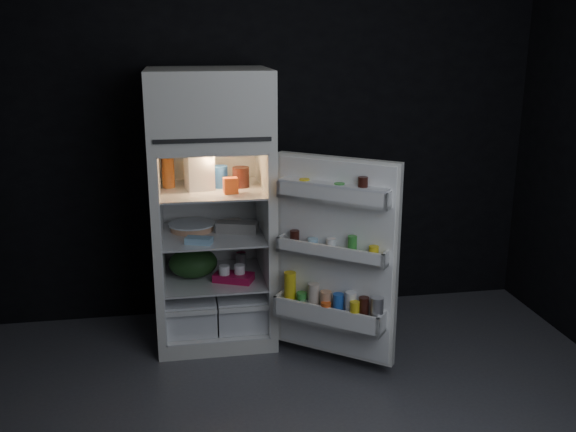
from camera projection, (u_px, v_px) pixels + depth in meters
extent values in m
cube|color=black|center=(256.00, 128.00, 4.48)|extent=(4.00, 0.00, 2.70)
cube|color=black|center=(468.00, 365.00, 1.25)|extent=(4.00, 0.00, 2.70)
cube|color=white|center=(216.00, 326.00, 4.40)|extent=(0.76, 0.70, 0.10)
cube|color=white|center=(158.00, 239.00, 4.16)|extent=(0.05, 0.70, 1.20)
cube|color=white|center=(266.00, 233.00, 4.28)|extent=(0.05, 0.70, 1.20)
cube|color=white|center=(210.00, 223.00, 4.53)|extent=(0.66, 0.05, 1.20)
cube|color=white|center=(210.00, 141.00, 4.05)|extent=(0.76, 0.70, 0.06)
cube|color=white|center=(209.00, 103.00, 3.98)|extent=(0.76, 0.70, 0.42)
cube|color=black|center=(213.00, 140.00, 3.70)|extent=(0.68, 0.01, 0.02)
cube|color=white|center=(163.00, 240.00, 4.14)|extent=(0.01, 0.65, 1.20)
cube|color=white|center=(263.00, 235.00, 4.25)|extent=(0.01, 0.65, 1.20)
cube|color=white|center=(210.00, 147.00, 4.04)|extent=(0.66, 0.65, 0.01)
cube|color=white|center=(216.00, 321.00, 4.36)|extent=(0.66, 0.65, 0.01)
cube|color=white|center=(212.00, 190.00, 4.11)|extent=(0.65, 0.63, 0.01)
cube|color=white|center=(213.00, 234.00, 4.19)|extent=(0.65, 0.63, 0.01)
cube|color=white|center=(215.00, 277.00, 4.27)|extent=(0.65, 0.63, 0.01)
cube|color=white|center=(191.00, 305.00, 4.32)|extent=(0.32, 0.59, 0.22)
cube|color=white|center=(240.00, 302.00, 4.37)|extent=(0.32, 0.59, 0.22)
cube|color=white|center=(192.00, 313.00, 3.99)|extent=(0.32, 0.02, 0.03)
cube|color=white|center=(244.00, 309.00, 4.04)|extent=(0.32, 0.02, 0.03)
cube|color=#FFE5B2|center=(211.00, 152.00, 3.99)|extent=(0.14, 0.14, 0.02)
cube|color=white|center=(336.00, 258.00, 3.80)|extent=(0.63, 0.51, 1.22)
cube|color=white|center=(334.00, 260.00, 3.78)|extent=(0.57, 0.45, 1.18)
cube|color=white|center=(333.00, 201.00, 3.64)|extent=(0.59, 0.49, 0.02)
cube|color=white|center=(330.00, 195.00, 3.60)|extent=(0.55, 0.43, 0.10)
cube|color=white|center=(388.00, 201.00, 3.48)|extent=(0.07, 0.08, 0.10)
cube|color=white|center=(282.00, 188.00, 3.78)|extent=(0.07, 0.08, 0.10)
cube|color=white|center=(331.00, 257.00, 3.73)|extent=(0.60, 0.50, 0.02)
cube|color=white|center=(328.00, 253.00, 3.68)|extent=(0.55, 0.43, 0.09)
cube|color=white|center=(385.00, 260.00, 3.57)|extent=(0.08, 0.09, 0.09)
cube|color=white|center=(281.00, 243.00, 3.87)|extent=(0.08, 0.09, 0.09)
cube|color=white|center=(329.00, 322.00, 3.82)|extent=(0.62, 0.53, 0.02)
cube|color=white|center=(324.00, 317.00, 3.75)|extent=(0.55, 0.43, 0.13)
cube|color=white|center=(381.00, 325.00, 3.65)|extent=(0.10, 0.12, 0.13)
cube|color=white|center=(280.00, 303.00, 3.95)|extent=(0.10, 0.12, 0.13)
cube|color=white|center=(333.00, 185.00, 3.61)|extent=(0.58, 0.48, 0.02)
cylinder|color=black|center=(363.00, 190.00, 3.54)|extent=(0.08, 0.08, 0.15)
cylinder|color=#338C33|center=(339.00, 191.00, 3.61)|extent=(0.08, 0.08, 0.10)
cylinder|color=yellow|center=(304.00, 187.00, 3.71)|extent=(0.08, 0.08, 0.10)
cylinder|color=yellow|center=(374.00, 254.00, 3.59)|extent=(0.08, 0.08, 0.09)
cylinder|color=#338C33|center=(352.00, 247.00, 3.65)|extent=(0.07, 0.07, 0.13)
cylinder|color=silver|center=(331.00, 247.00, 3.71)|extent=(0.08, 0.08, 0.10)
cylinder|color=#89B7D4|center=(313.00, 245.00, 3.77)|extent=(0.08, 0.08, 0.08)
cylinder|color=black|center=(295.00, 240.00, 3.82)|extent=(0.08, 0.08, 0.11)
cylinder|color=silver|center=(377.00, 314.00, 3.65)|extent=(0.11, 0.11, 0.20)
cylinder|color=black|center=(364.00, 313.00, 3.69)|extent=(0.08, 0.08, 0.19)
cylinder|color=white|center=(351.00, 309.00, 3.73)|extent=(0.10, 0.10, 0.21)
cylinder|color=blue|center=(338.00, 308.00, 3.76)|extent=(0.09, 0.09, 0.18)
cylinder|color=tan|center=(326.00, 306.00, 3.80)|extent=(0.10, 0.10, 0.18)
cylinder|color=beige|center=(314.00, 300.00, 3.83)|extent=(0.10, 0.10, 0.21)
cylinder|color=#338C33|center=(302.00, 303.00, 3.88)|extent=(0.09, 0.09, 0.14)
cylinder|color=yellow|center=(290.00, 292.00, 3.90)|extent=(0.10, 0.10, 0.26)
cylinder|color=yellow|center=(354.00, 315.00, 3.68)|extent=(0.08, 0.08, 0.17)
cylinder|color=#F0571C|center=(326.00, 313.00, 3.76)|extent=(0.08, 0.08, 0.13)
cylinder|color=silver|center=(305.00, 310.00, 3.83)|extent=(0.08, 0.08, 0.11)
cylinder|color=white|center=(290.00, 275.00, 3.87)|extent=(0.05, 0.05, 0.02)
cube|color=white|center=(199.00, 171.00, 4.07)|extent=(0.19, 0.19, 0.24)
cylinder|color=blue|center=(220.00, 177.00, 4.14)|extent=(0.12, 0.12, 0.14)
cylinder|color=black|center=(241.00, 177.00, 4.14)|extent=(0.14, 0.14, 0.13)
cylinder|color=#BC581E|center=(168.00, 171.00, 4.12)|extent=(0.11, 0.11, 0.22)
cube|color=#F0571C|center=(231.00, 186.00, 3.98)|extent=(0.09, 0.07, 0.10)
cube|color=gray|center=(237.00, 227.00, 4.20)|extent=(0.29, 0.18, 0.07)
cylinder|color=tan|center=(192.00, 227.00, 4.26)|extent=(0.34, 0.34, 0.04)
cube|color=#89B7D4|center=(199.00, 240.00, 3.98)|extent=(0.18, 0.13, 0.04)
cube|color=beige|center=(233.00, 223.00, 4.33)|extent=(0.13, 0.11, 0.05)
ellipsoid|color=#193815|center=(193.00, 263.00, 4.24)|extent=(0.39, 0.36, 0.20)
cube|color=#A40E3A|center=(234.00, 277.00, 4.19)|extent=(0.28, 0.22, 0.05)
cylinder|color=#A40E3A|center=(241.00, 259.00, 4.48)|extent=(0.07, 0.07, 0.09)
cylinder|color=silver|center=(241.00, 261.00, 4.44)|extent=(0.08, 0.08, 0.09)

